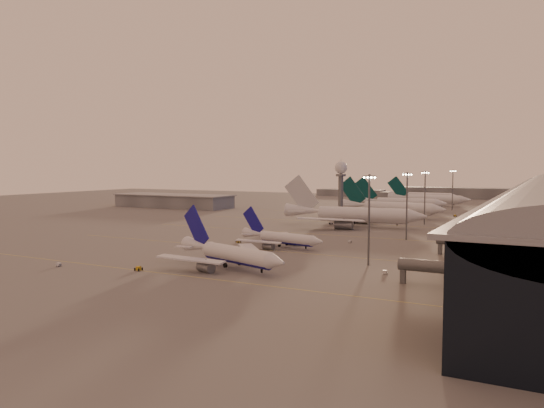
% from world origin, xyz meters
% --- Properties ---
extents(ground, '(700.00, 700.00, 0.00)m').
position_xyz_m(ground, '(0.00, 0.00, 0.00)').
color(ground, '#555252').
rests_on(ground, ground).
extents(taxiway_markings, '(180.00, 185.25, 0.02)m').
position_xyz_m(taxiway_markings, '(30.00, 56.00, 0.01)').
color(taxiway_markings, gold).
rests_on(taxiway_markings, ground).
extents(hangar, '(82.00, 27.00, 8.50)m').
position_xyz_m(hangar, '(-120.00, 140.00, 4.32)').
color(hangar, slate).
rests_on(hangar, ground).
extents(radar_tower, '(6.40, 6.40, 31.10)m').
position_xyz_m(radar_tower, '(5.00, 120.00, 20.95)').
color(radar_tower, '#55585D').
rests_on(radar_tower, ground).
extents(mast_a, '(3.60, 0.56, 25.00)m').
position_xyz_m(mast_a, '(58.00, 0.00, 13.74)').
color(mast_a, '#55585D').
rests_on(mast_a, ground).
extents(mast_b, '(3.60, 0.56, 25.00)m').
position_xyz_m(mast_b, '(55.00, 55.00, 13.74)').
color(mast_b, '#55585D').
rests_on(mast_b, ground).
extents(mast_c, '(3.60, 0.56, 25.00)m').
position_xyz_m(mast_c, '(50.00, 110.00, 13.74)').
color(mast_c, '#55585D').
rests_on(mast_c, ground).
extents(mast_d, '(3.60, 0.56, 25.00)m').
position_xyz_m(mast_d, '(48.00, 200.00, 13.74)').
color(mast_d, '#55585D').
rests_on(mast_d, ground).
extents(distant_horizon, '(165.00, 37.50, 9.00)m').
position_xyz_m(distant_horizon, '(2.62, 325.14, 3.89)').
color(distant_horizon, slate).
rests_on(distant_horizon, ground).
extents(narrowbody_near, '(39.81, 31.24, 16.10)m').
position_xyz_m(narrowbody_near, '(26.82, -21.35, 3.26)').
color(narrowbody_near, silver).
rests_on(narrowbody_near, ground).
extents(narrowbody_mid, '(33.47, 26.46, 13.21)m').
position_xyz_m(narrowbody_mid, '(22.41, 17.44, 2.67)').
color(narrowbody_mid, silver).
rests_on(narrowbody_mid, ground).
extents(widebody_white, '(65.88, 52.65, 23.16)m').
position_xyz_m(widebody_white, '(23.35, 87.61, 4.02)').
color(widebody_white, silver).
rests_on(widebody_white, ground).
extents(greentail_a, '(59.41, 47.75, 21.61)m').
position_xyz_m(greentail_a, '(26.74, 137.84, 3.82)').
color(greentail_a, silver).
rests_on(greentail_a, ground).
extents(greentail_b, '(57.01, 45.98, 20.69)m').
position_xyz_m(greentail_b, '(20.23, 182.00, 3.66)').
color(greentail_b, silver).
rests_on(greentail_b, ground).
extents(greentail_c, '(55.71, 44.97, 20.23)m').
position_xyz_m(greentail_c, '(28.00, 228.74, 3.57)').
color(greentail_c, silver).
rests_on(greentail_c, ground).
extents(greentail_d, '(52.62, 42.48, 19.11)m').
position_xyz_m(greentail_d, '(16.68, 268.38, 3.37)').
color(greentail_d, silver).
rests_on(greentail_d, ground).
extents(gsv_truck_a, '(5.41, 3.10, 2.06)m').
position_xyz_m(gsv_truck_a, '(-15.30, -41.01, 1.05)').
color(gsv_truck_a, silver).
rests_on(gsv_truck_a, ground).
extents(gsv_tug_near, '(2.25, 3.69, 1.05)m').
position_xyz_m(gsv_tug_near, '(7.47, -35.40, 0.54)').
color(gsv_tug_near, '#C09416').
rests_on(gsv_tug_near, ground).
extents(gsv_catering_a, '(4.76, 2.53, 3.77)m').
position_xyz_m(gsv_catering_a, '(65.58, -9.78, 1.89)').
color(gsv_catering_a, silver).
rests_on(gsv_catering_a, ground).
extents(gsv_tug_mid, '(3.73, 2.93, 0.93)m').
position_xyz_m(gsv_tug_mid, '(4.16, 19.67, 0.48)').
color(gsv_tug_mid, '#C09416').
rests_on(gsv_tug_mid, ground).
extents(gsv_truck_b, '(4.90, 2.05, 1.94)m').
position_xyz_m(gsv_truck_b, '(39.53, 38.12, 0.99)').
color(gsv_truck_b, silver).
rests_on(gsv_truck_b, ground).
extents(gsv_truck_c, '(5.13, 2.76, 1.96)m').
position_xyz_m(gsv_truck_c, '(-11.21, 60.00, 1.00)').
color(gsv_truck_c, '#C09416').
rests_on(gsv_truck_c, ground).
extents(gsv_catering_b, '(4.58, 2.55, 3.57)m').
position_xyz_m(gsv_catering_b, '(64.21, 62.10, 1.79)').
color(gsv_catering_b, silver).
rests_on(gsv_catering_b, ground).
extents(gsv_tug_far, '(4.09, 3.75, 1.01)m').
position_xyz_m(gsv_tug_far, '(11.20, 90.97, 0.52)').
color(gsv_tug_far, silver).
rests_on(gsv_tug_far, ground).
extents(gsv_truck_d, '(3.30, 5.78, 2.20)m').
position_xyz_m(gsv_truck_d, '(-23.70, 125.17, 1.12)').
color(gsv_truck_d, silver).
rests_on(gsv_truck_d, ground).
extents(gsv_tug_hangar, '(3.64, 2.95, 0.90)m').
position_xyz_m(gsv_tug_hangar, '(56.18, 158.51, 0.47)').
color(gsv_tug_hangar, '#C09416').
rests_on(gsv_tug_hangar, ground).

